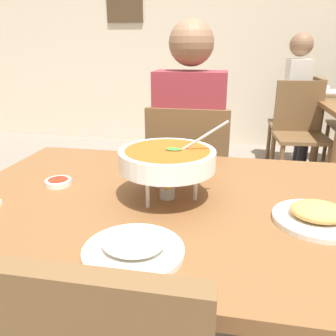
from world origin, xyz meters
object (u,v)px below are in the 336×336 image
at_px(dining_table_main, 160,224).
at_px(patron_bg_middle, 300,93).
at_px(chair_diner_main, 189,176).
at_px(appetizer_plate, 318,215).
at_px(diner_main, 190,133).
at_px(rice_plate, 133,246).
at_px(curry_bowl, 167,160).
at_px(sauce_dish, 58,182).
at_px(chair_bg_middle, 303,118).
at_px(chair_bg_window, 300,127).

distance_m(dining_table_main, patron_bg_middle, 2.78).
height_order(chair_diner_main, appetizer_plate, chair_diner_main).
height_order(dining_table_main, diner_main, diner_main).
bearing_deg(rice_plate, diner_main, 90.30).
relative_size(rice_plate, patron_bg_middle, 0.18).
relative_size(curry_bowl, sauce_dish, 3.69).
bearing_deg(chair_bg_middle, diner_main, -116.96).
bearing_deg(curry_bowl, chair_bg_middle, 71.05).
bearing_deg(sauce_dish, patron_bg_middle, 64.66).
bearing_deg(chair_bg_window, chair_bg_middle, 76.49).
bearing_deg(chair_diner_main, appetizer_plate, -61.16).
bearing_deg(rice_plate, curry_bowl, 86.70).
bearing_deg(patron_bg_middle, chair_diner_main, -114.61).
xyz_separation_m(curry_bowl, patron_bg_middle, (0.83, 2.63, -0.11)).
distance_m(appetizer_plate, patron_bg_middle, 2.75).
relative_size(chair_diner_main, rice_plate, 3.75).
relative_size(diner_main, rice_plate, 5.46).
distance_m(chair_diner_main, chair_bg_middle, 2.04).
bearing_deg(rice_plate, patron_bg_middle, 73.91).
distance_m(dining_table_main, curry_bowl, 0.23).
bearing_deg(diner_main, curry_bowl, -88.21).
height_order(diner_main, sauce_dish, diner_main).
xyz_separation_m(diner_main, chair_bg_window, (0.81, 1.37, -0.24)).
xyz_separation_m(appetizer_plate, patron_bg_middle, (0.40, 2.72, 0.00)).
xyz_separation_m(chair_bg_middle, patron_bg_middle, (-0.05, 0.05, 0.24)).
distance_m(diner_main, patron_bg_middle, 2.03).
relative_size(diner_main, chair_bg_middle, 1.46).
bearing_deg(chair_bg_window, dining_table_main, -110.50).
height_order(curry_bowl, chair_bg_window, curry_bowl).
height_order(rice_plate, chair_bg_middle, chair_bg_middle).
relative_size(dining_table_main, curry_bowl, 3.99).
xyz_separation_m(curry_bowl, sauce_dish, (-0.40, 0.03, -0.12)).
bearing_deg(chair_bg_window, sauce_dish, -119.08).
bearing_deg(curry_bowl, sauce_dish, 174.98).
height_order(dining_table_main, curry_bowl, curry_bowl).
xyz_separation_m(chair_diner_main, diner_main, (0.00, 0.03, 0.24)).
bearing_deg(appetizer_plate, rice_plate, -151.95).
bearing_deg(patron_bg_middle, chair_bg_middle, -44.72).
distance_m(diner_main, appetizer_plate, 0.99).
relative_size(chair_bg_middle, patron_bg_middle, 0.69).
bearing_deg(chair_diner_main, patron_bg_middle, 65.39).
xyz_separation_m(diner_main, patron_bg_middle, (0.86, 1.84, 0.00)).
relative_size(chair_bg_window, patron_bg_middle, 0.69).
distance_m(rice_plate, appetizer_plate, 0.52).
bearing_deg(appetizer_plate, chair_bg_middle, 80.44).
height_order(chair_bg_middle, patron_bg_middle, patron_bg_middle).
bearing_deg(curry_bowl, patron_bg_middle, 72.42).
bearing_deg(chair_bg_window, patron_bg_middle, 84.02).
bearing_deg(patron_bg_middle, sauce_dish, -115.34).
relative_size(chair_diner_main, patron_bg_middle, 0.69).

